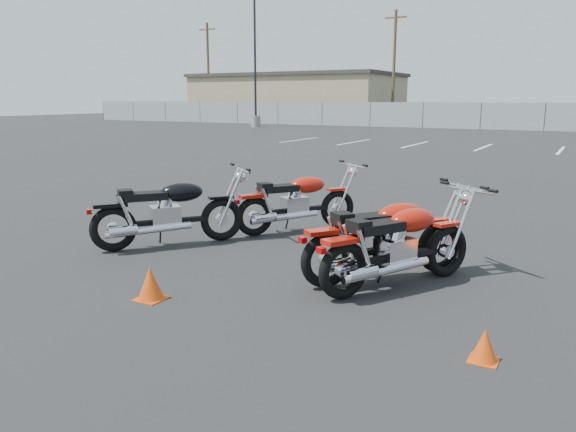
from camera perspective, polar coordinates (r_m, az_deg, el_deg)
The scene contains 13 objects.
ground at distance 6.62m, azimuth -4.07°, elevation -6.27°, with size 120.00×120.00×0.00m, color black.
motorcycle_front_red at distance 8.78m, azimuth 0.94°, elevation 1.47°, with size 1.56×1.96×1.04m.
motorcycle_second_black at distance 8.06m, azimuth -12.05°, elevation 0.44°, with size 1.71×2.02×1.10m.
motorcycle_third_red at distance 6.50m, azimuth 9.93°, elevation -2.25°, with size 1.70×1.98×1.08m.
motorcycle_rear_red at distance 6.27m, azimuth 11.20°, elevation -2.90°, with size 1.46×2.07×1.07m.
training_cone_far at distance 4.83m, azimuth 19.34°, elevation -12.28°, with size 0.23×0.23×0.27m.
training_cone_extra at distance 6.04m, azimuth -13.81°, elevation -6.67°, with size 0.29×0.29×0.35m.
light_pole_west at distance 42.13m, azimuth -3.33°, elevation 12.39°, with size 0.80×0.70×9.65m.
chainlink_fence at distance 40.42m, azimuth 24.64°, elevation 9.15°, with size 80.06×0.06×1.80m.
tan_building_west at distance 53.68m, azimuth 0.94°, elevation 11.95°, with size 18.40×10.40×4.30m.
utility_pole_a at distance 55.55m, azimuth -8.10°, elevation 14.44°, with size 1.80×0.24×9.00m.
utility_pole_b at distance 47.89m, azimuth 10.72°, elevation 14.79°, with size 1.80×0.24×9.00m.
parking_line_stripes at distance 26.03m, azimuth 16.00°, elevation 6.87°, with size 15.12×4.00×0.01m.
Camera 1 is at (3.48, -5.25, 2.06)m, focal length 35.00 mm.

